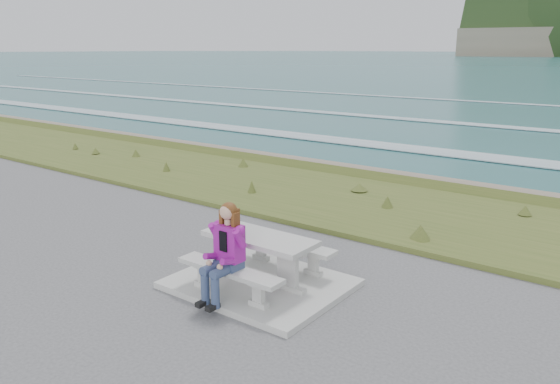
{
  "coord_description": "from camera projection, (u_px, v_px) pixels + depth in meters",
  "views": [
    {
      "loc": [
        5.03,
        -6.16,
        3.65
      ],
      "look_at": [
        -0.51,
        1.2,
        1.21
      ],
      "focal_mm": 35.0,
      "sensor_mm": 36.0,
      "label": 1
    }
  ],
  "objects": [
    {
      "name": "seated_woman",
      "position": [
        222.0,
        266.0,
        7.82
      ],
      "size": [
        0.42,
        0.73,
        1.44
      ],
      "rotation": [
        0.0,
        0.0,
        -0.02
      ],
      "color": "navy",
      "rests_on": "concrete_slab"
    },
    {
      "name": "picnic_table",
      "position": [
        260.0,
        246.0,
        8.44
      ],
      "size": [
        1.8,
        0.75,
        0.75
      ],
      "color": "#A1A29C",
      "rests_on": "concrete_slab"
    },
    {
      "name": "bench_landward",
      "position": [
        230.0,
        274.0,
        7.96
      ],
      "size": [
        1.8,
        0.35,
        0.45
      ],
      "color": "#A1A29C",
      "rests_on": "concrete_slab"
    },
    {
      "name": "bench_seaward",
      "position": [
        286.0,
        247.0,
        9.04
      ],
      "size": [
        1.8,
        0.35,
        0.45
      ],
      "color": "#A1A29C",
      "rests_on": "concrete_slab"
    },
    {
      "name": "grass_verge",
      "position": [
        397.0,
        213.0,
        12.48
      ],
      "size": [
        160.0,
        4.5,
        0.22
      ],
      "primitive_type": "cube",
      "color": "#3F521F",
      "rests_on": "ground"
    },
    {
      "name": "shore_drop",
      "position": [
        444.0,
        188.0,
        14.72
      ],
      "size": [
        160.0,
        0.8,
        2.2
      ],
      "primitive_type": "cube",
      "color": "#675C4D",
      "rests_on": "ground"
    },
    {
      "name": "concrete_slab",
      "position": [
        260.0,
        284.0,
        8.6
      ],
      "size": [
        2.6,
        2.1,
        0.1
      ],
      "primitive_type": "cube",
      "color": "#A1A29C",
      "rests_on": "ground"
    }
  ]
}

